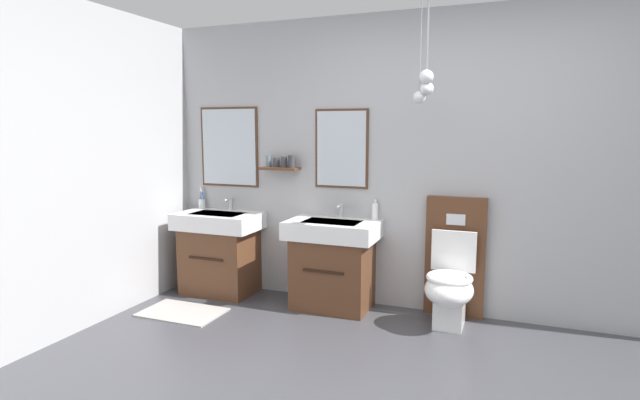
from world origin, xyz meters
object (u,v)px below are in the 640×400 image
at_px(vanity_sink_right, 333,262).
at_px(soap_dispenser, 375,211).
at_px(vanity_sink_left, 220,250).
at_px(toilet, 452,277).
at_px(toothbrush_cup, 202,202).

distance_m(vanity_sink_right, soap_dispenser, 0.57).
bearing_deg(vanity_sink_left, vanity_sink_right, 0.00).
relative_size(vanity_sink_left, vanity_sink_right, 1.00).
relative_size(vanity_sink_left, toilet, 0.78).
bearing_deg(toothbrush_cup, vanity_sink_right, -6.98).
distance_m(toilet, toothbrush_cup, 2.50).
relative_size(vanity_sink_right, toilet, 0.78).
bearing_deg(toothbrush_cup, soap_dispenser, 0.32).
distance_m(vanity_sink_right, toilet, 1.00).
bearing_deg(toilet, toothbrush_cup, 176.24).
distance_m(toothbrush_cup, soap_dispenser, 1.77).
distance_m(vanity_sink_right, toothbrush_cup, 1.52).
height_order(toothbrush_cup, soap_dispenser, toothbrush_cup).
relative_size(toilet, toothbrush_cup, 4.78).
bearing_deg(toothbrush_cup, vanity_sink_left, -29.82).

